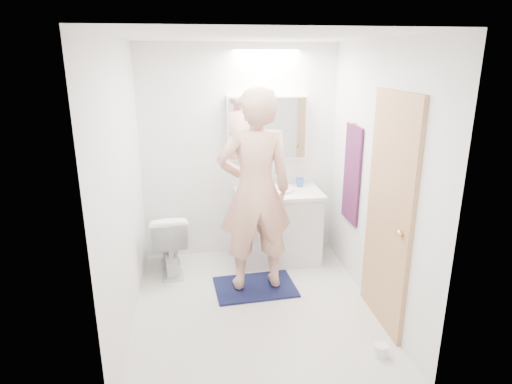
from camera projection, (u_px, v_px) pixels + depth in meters
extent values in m
plane|color=silver|center=(254.00, 306.00, 4.10)|extent=(2.50, 2.50, 0.00)
plane|color=white|center=(254.00, 36.00, 3.38)|extent=(2.50, 2.50, 0.00)
plane|color=white|center=(239.00, 153.00, 4.92)|extent=(2.50, 0.00, 2.50)
plane|color=white|center=(283.00, 243.00, 2.56)|extent=(2.50, 0.00, 2.50)
plane|color=white|center=(122.00, 189.00, 3.59)|extent=(0.00, 2.50, 2.50)
plane|color=white|center=(376.00, 179.00, 3.88)|extent=(0.00, 2.50, 2.50)
cube|color=silver|center=(278.00, 228.00, 4.95)|extent=(0.90, 0.55, 0.78)
cube|color=white|center=(279.00, 193.00, 4.82)|extent=(0.95, 0.58, 0.04)
cylinder|color=white|center=(278.00, 189.00, 4.84)|extent=(0.36, 0.36, 0.03)
cylinder|color=#B9B9BE|center=(275.00, 179.00, 5.00)|extent=(0.02, 0.02, 0.16)
cube|color=white|center=(267.00, 127.00, 4.80)|extent=(0.88, 0.14, 0.70)
cube|color=silver|center=(268.00, 129.00, 4.73)|extent=(0.84, 0.01, 0.66)
imported|color=white|center=(169.00, 242.00, 4.69)|extent=(0.45, 0.71, 0.68)
cube|color=#12173A|center=(255.00, 287.00, 4.42)|extent=(0.84, 0.61, 0.02)
imported|color=tan|center=(255.00, 191.00, 4.12)|extent=(0.75, 0.52, 1.96)
cube|color=#A67D53|center=(389.00, 214.00, 3.61)|extent=(0.04, 0.80, 2.00)
sphere|color=gold|center=(400.00, 234.00, 3.34)|extent=(0.06, 0.06, 0.06)
cube|color=#121B3B|center=(352.00, 174.00, 4.43)|extent=(0.02, 0.42, 1.00)
cylinder|color=silver|center=(354.00, 123.00, 4.27)|extent=(0.07, 0.02, 0.02)
imported|color=beige|center=(245.00, 180.00, 4.88)|extent=(0.11, 0.11, 0.22)
imported|color=#5680BA|center=(258.00, 181.00, 4.94)|extent=(0.08, 0.08, 0.15)
imported|color=#4467CC|center=(300.00, 182.00, 4.99)|extent=(0.13, 0.13, 0.10)
cylinder|color=white|center=(381.00, 350.00, 3.41)|extent=(0.11, 0.11, 0.10)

